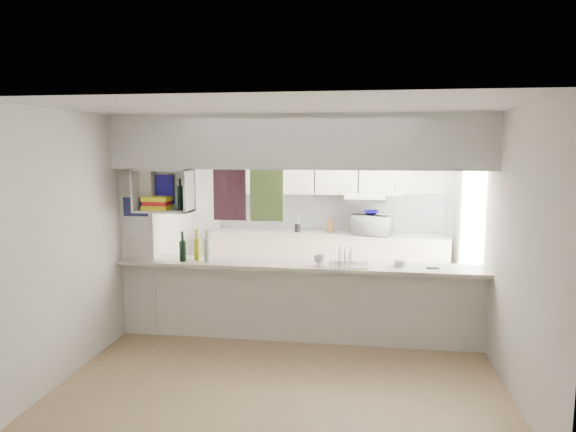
% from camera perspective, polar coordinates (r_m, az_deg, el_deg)
% --- Properties ---
extents(floor, '(4.80, 4.80, 0.00)m').
position_cam_1_polar(floor, '(6.19, 1.04, -13.59)').
color(floor, '#A1805D').
rests_on(floor, ground).
extents(ceiling, '(4.80, 4.80, 0.00)m').
position_cam_1_polar(ceiling, '(5.77, 1.10, 11.20)').
color(ceiling, white).
rests_on(ceiling, wall_back).
extents(wall_back, '(4.20, 0.00, 4.20)m').
position_cam_1_polar(wall_back, '(8.21, 3.26, 1.08)').
color(wall_back, silver).
rests_on(wall_back, floor).
extents(wall_left, '(0.00, 4.80, 4.80)m').
position_cam_1_polar(wall_left, '(6.46, -17.75, -1.10)').
color(wall_left, silver).
rests_on(wall_left, floor).
extents(wall_right, '(0.00, 4.80, 4.80)m').
position_cam_1_polar(wall_right, '(5.95, 21.57, -2.01)').
color(wall_right, silver).
rests_on(wall_right, floor).
extents(servery_partition, '(4.20, 0.50, 2.60)m').
position_cam_1_polar(servery_partition, '(5.82, -0.61, 1.90)').
color(servery_partition, silver).
rests_on(servery_partition, floor).
extents(cubby_shelf, '(0.65, 0.35, 0.50)m').
position_cam_1_polar(cubby_shelf, '(6.13, -13.69, 2.46)').
color(cubby_shelf, white).
rests_on(cubby_shelf, bulkhead).
extents(kitchen_run, '(3.60, 0.63, 2.24)m').
position_cam_1_polar(kitchen_run, '(8.00, 4.20, -2.54)').
color(kitchen_run, beige).
rests_on(kitchen_run, floor).
extents(microwave, '(0.66, 0.54, 0.31)m').
position_cam_1_polar(microwave, '(7.87, 9.33, -0.94)').
color(microwave, white).
rests_on(microwave, bench_top).
extents(bowl, '(0.23, 0.23, 0.06)m').
position_cam_1_polar(bowl, '(7.85, 9.23, 0.41)').
color(bowl, '#120C85').
rests_on(bowl, microwave).
extents(dish_rack, '(0.44, 0.34, 0.23)m').
position_cam_1_polar(dish_rack, '(5.81, 6.73, -4.66)').
color(dish_rack, silver).
rests_on(dish_rack, breakfast_bar).
extents(cup, '(0.15, 0.15, 0.10)m').
position_cam_1_polar(cup, '(5.84, 3.48, -4.82)').
color(cup, white).
rests_on(cup, dish_rack).
extents(wine_bottles, '(0.38, 0.16, 0.39)m').
position_cam_1_polar(wine_bottles, '(6.09, -10.15, -3.66)').
color(wine_bottles, black).
rests_on(wine_bottles, breakfast_bar).
extents(plastic_tubs, '(0.49, 0.17, 0.07)m').
position_cam_1_polar(plastic_tubs, '(5.91, 12.55, -5.14)').
color(plastic_tubs, silver).
rests_on(plastic_tubs, breakfast_bar).
extents(utensil_jar, '(0.09, 0.09, 0.13)m').
position_cam_1_polar(utensil_jar, '(8.03, 1.08, -1.33)').
color(utensil_jar, black).
rests_on(utensil_jar, bench_top).
extents(knife_block, '(0.11, 0.10, 0.21)m').
position_cam_1_polar(knife_block, '(8.01, 4.72, -1.10)').
color(knife_block, '#4D351A').
rests_on(knife_block, bench_top).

